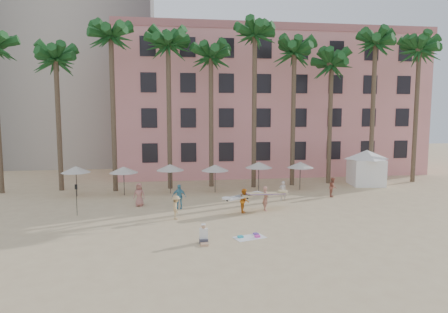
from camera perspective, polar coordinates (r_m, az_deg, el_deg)
name	(u,v)px	position (r m, az deg, el deg)	size (l,w,h in m)	color
ground	(257,234)	(24.44, 4.70, -10.92)	(120.00, 120.00, 0.00)	#D1B789
pink_hotel	(266,106)	(50.25, 5.97, 7.25)	(35.00, 14.00, 16.00)	pink
palm_row	(227,50)	(38.58, 0.50, 14.94)	(44.40, 5.40, 16.30)	brown
umbrella_row	(193,167)	(35.64, -4.48, -1.55)	(22.50, 2.70, 2.73)	#332B23
cabana	(366,164)	(41.90, 19.66, -1.07)	(5.07, 5.07, 3.50)	white
beach_towel	(250,237)	(23.72, 3.75, -11.37)	(2.02, 1.50, 0.14)	white
carrier_yellow	(266,197)	(29.71, 5.95, -5.74)	(3.30, 1.99, 1.82)	#B67666
carrier_white	(244,200)	(29.04, 2.91, -6.18)	(3.00, 1.91, 1.74)	orange
beachgoers	(216,196)	(30.72, -1.13, -5.61)	(17.17, 6.31, 1.84)	tan
paddle	(76,196)	(29.88, -20.34, -5.29)	(0.18, 0.04, 2.23)	black
seated_man	(204,237)	(22.60, -2.91, -11.38)	(0.47, 0.82, 1.07)	#3F3F4C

